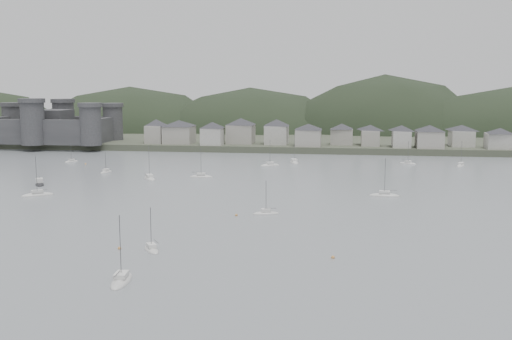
# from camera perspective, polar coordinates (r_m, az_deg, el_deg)

# --- Properties ---
(ground) EXTENTS (900.00, 900.00, 0.00)m
(ground) POSITION_cam_1_polar(r_m,az_deg,el_deg) (110.76, -5.62, -8.58)
(ground) COLOR slate
(ground) RESTS_ON ground
(far_shore_land) EXTENTS (900.00, 250.00, 3.00)m
(far_shore_land) POSITION_cam_1_polar(r_m,az_deg,el_deg) (399.90, 4.52, 3.81)
(far_shore_land) COLOR #383D2D
(far_shore_land) RESTS_ON ground
(forested_ridge) EXTENTS (851.55, 103.94, 102.57)m
(forested_ridge) POSITION_cam_1_polar(r_m,az_deg,el_deg) (375.39, 4.98, 1.56)
(forested_ridge) COLOR black
(forested_ridge) RESTS_ON ground
(castle) EXTENTS (66.00, 43.00, 20.00)m
(castle) POSITION_cam_1_polar(r_m,az_deg,el_deg) (318.74, -19.05, 3.98)
(castle) COLOR #363639
(castle) RESTS_ON far_shore_land
(waterfront_town) EXTENTS (451.48, 28.46, 12.92)m
(waterfront_town) POSITION_cam_1_polar(r_m,az_deg,el_deg) (288.27, 13.17, 3.36)
(waterfront_town) COLOR #9A968D
(waterfront_town) RESTS_ON far_shore_land
(moored_fleet) EXTENTS (234.28, 165.86, 13.19)m
(moored_fleet) POSITION_cam_1_polar(r_m,az_deg,el_deg) (177.26, 0.32, -2.11)
(moored_fleet) COLOR beige
(moored_fleet) RESTS_ON ground
(motor_launch_far) EXTENTS (6.01, 7.54, 3.74)m
(motor_launch_far) POSITION_cam_1_polar(r_m,az_deg,el_deg) (202.61, -19.84, -1.27)
(motor_launch_far) COLOR black
(motor_launch_far) RESTS_ON ground
(mooring_buoys) EXTENTS (116.65, 117.92, 0.70)m
(mooring_buoys) POSITION_cam_1_polar(r_m,az_deg,el_deg) (157.72, -13.38, -3.64)
(mooring_buoys) COLOR #C28440
(mooring_buoys) RESTS_ON ground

